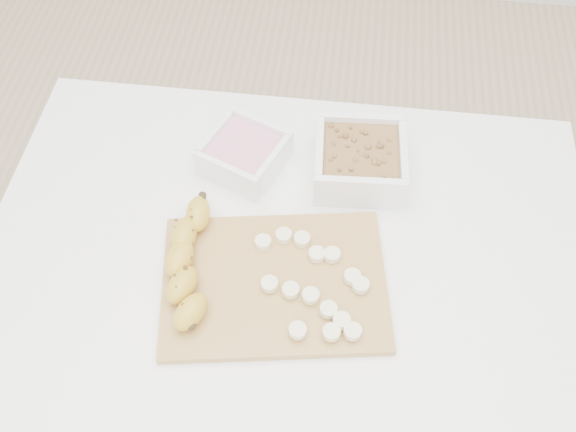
# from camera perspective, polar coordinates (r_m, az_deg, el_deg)

# --- Properties ---
(ground) EXTENTS (3.50, 3.50, 0.00)m
(ground) POSITION_cam_1_polar(r_m,az_deg,el_deg) (1.73, -0.12, -16.27)
(ground) COLOR #C6AD89
(ground) RESTS_ON ground
(table) EXTENTS (1.00, 0.70, 0.75)m
(table) POSITION_cam_1_polar(r_m,az_deg,el_deg) (1.13, -0.18, -5.74)
(table) COLOR white
(table) RESTS_ON ground
(bowl_yogurt) EXTENTS (0.17, 0.17, 0.06)m
(bowl_yogurt) POSITION_cam_1_polar(r_m,az_deg,el_deg) (1.14, -3.90, 5.59)
(bowl_yogurt) COLOR white
(bowl_yogurt) RESTS_ON table
(bowl_granola) EXTENTS (0.16, 0.16, 0.07)m
(bowl_granola) POSITION_cam_1_polar(r_m,az_deg,el_deg) (1.12, 6.40, 4.97)
(bowl_granola) COLOR white
(bowl_granola) RESTS_ON table
(cutting_board) EXTENTS (0.38, 0.30, 0.01)m
(cutting_board) POSITION_cam_1_polar(r_m,az_deg,el_deg) (1.01, -1.22, -5.98)
(cutting_board) COLOR tan
(cutting_board) RESTS_ON table
(banana) EXTENTS (0.08, 0.24, 0.04)m
(banana) POSITION_cam_1_polar(r_m,az_deg,el_deg) (1.01, -8.79, -4.20)
(banana) COLOR gold
(banana) RESTS_ON cutting_board
(banana_slices) EXTENTS (0.19, 0.19, 0.02)m
(banana_slices) POSITION_cam_1_polar(r_m,az_deg,el_deg) (0.99, 2.43, -6.08)
(banana_slices) COLOR #F3EABA
(banana_slices) RESTS_ON cutting_board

